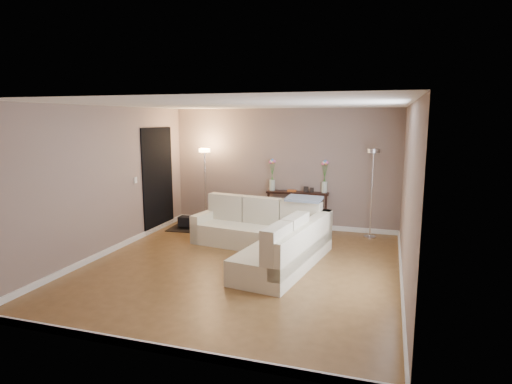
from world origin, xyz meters
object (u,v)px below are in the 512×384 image
(console_table, at_px, (294,207))
(floor_lamp_lit, at_px, (205,172))
(sectional_sofa, at_px, (267,236))
(floor_lamp_unlit, at_px, (373,175))

(console_table, distance_m, floor_lamp_lit, 2.12)
(sectional_sofa, xyz_separation_m, floor_lamp_lit, (-1.91, 1.63, 0.89))
(floor_lamp_lit, xyz_separation_m, floor_lamp_unlit, (3.60, 0.03, 0.05))
(sectional_sofa, relative_size, console_table, 2.05)
(floor_lamp_unlit, bearing_deg, console_table, 170.23)
(sectional_sofa, xyz_separation_m, console_table, (0.05, 1.95, 0.13))
(console_table, bearing_deg, floor_lamp_unlit, -9.77)
(sectional_sofa, height_order, console_table, sectional_sofa)
(sectional_sofa, relative_size, floor_lamp_lit, 1.62)
(floor_lamp_lit, bearing_deg, floor_lamp_unlit, 0.50)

